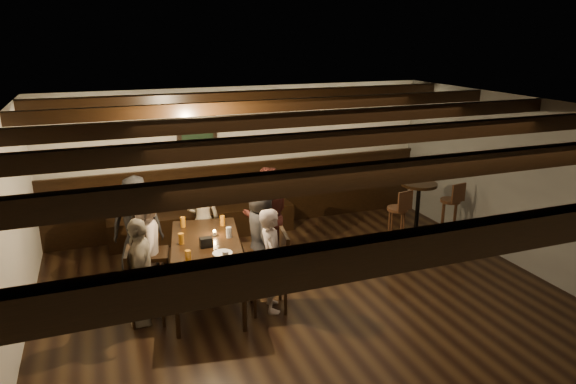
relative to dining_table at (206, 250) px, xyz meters
name	(u,v)px	position (x,y,z in m)	size (l,w,h in m)	color
room	(250,188)	(0.87, 1.01, 0.42)	(7.00, 7.00, 7.00)	black
dining_table	(206,250)	(0.00, 0.00, 0.00)	(1.15, 2.00, 0.71)	black
chair_left_near	(151,265)	(-0.64, 0.56, -0.36)	(0.49, 0.49, 0.94)	black
chair_left_far	(147,300)	(-0.78, -0.33, -0.37)	(0.47, 0.47, 0.90)	black
chair_right_near	(259,258)	(0.78, 0.33, -0.38)	(0.45, 0.45, 0.87)	black
chair_right_far	(270,286)	(0.64, -0.56, -0.35)	(0.52, 0.52, 0.98)	black
person_bench_left	(137,225)	(-0.74, 1.04, 0.05)	(0.68, 0.44, 1.40)	#232326
person_bench_centre	(203,221)	(0.17, 1.04, 0.00)	(0.47, 0.31, 1.29)	#9E927E
person_bench_right	(267,216)	(1.04, 0.74, 0.07)	(0.70, 0.54, 1.43)	#4C1F1A
person_left_near	(147,240)	(-0.67, 0.57, 0.00)	(0.84, 0.48, 1.29)	#BDA9A0
person_left_far	(141,271)	(-0.81, -0.32, -0.01)	(0.75, 0.31, 1.28)	gray
person_right_near	(261,232)	(0.81, 0.32, 0.00)	(0.63, 0.41, 1.29)	#2B2A2D
person_right_far	(272,260)	(0.67, -0.57, 0.00)	(0.47, 0.31, 1.29)	#B19E96
pint_a	(183,222)	(-0.16, 0.74, 0.13)	(0.07, 0.07, 0.14)	#BF7219
pint_b	(222,221)	(0.35, 0.60, 0.13)	(0.07, 0.07, 0.14)	#BF7219
pint_c	(181,239)	(-0.28, 0.15, 0.13)	(0.07, 0.07, 0.14)	#BF7219
pint_d	(229,232)	(0.33, 0.15, 0.13)	(0.07, 0.07, 0.14)	silver
pint_e	(188,256)	(-0.29, -0.41, 0.13)	(0.07, 0.07, 0.14)	#BF7219
pint_f	(226,257)	(0.11, -0.58, 0.13)	(0.07, 0.07, 0.14)	silver
pint_g	(213,267)	(-0.08, -0.80, 0.13)	(0.07, 0.07, 0.14)	#BF7219
plate_near	(195,270)	(-0.26, -0.67, 0.07)	(0.24, 0.24, 0.01)	white
plate_far	(222,253)	(0.13, -0.33, 0.07)	(0.24, 0.24, 0.01)	white
condiment_caddy	(206,242)	(-0.01, -0.05, 0.12)	(0.15, 0.10, 0.12)	black
candle	(214,234)	(0.17, 0.28, 0.08)	(0.05, 0.05, 0.05)	beige
high_top_table	(418,204)	(3.51, 0.62, 0.00)	(0.55, 0.55, 0.98)	black
bar_stool_left	(396,228)	(3.01, 0.41, -0.28)	(0.32, 0.34, 1.00)	#382411
bar_stool_right	(449,219)	(4.01, 0.46, -0.28)	(0.32, 0.34, 1.00)	#382411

